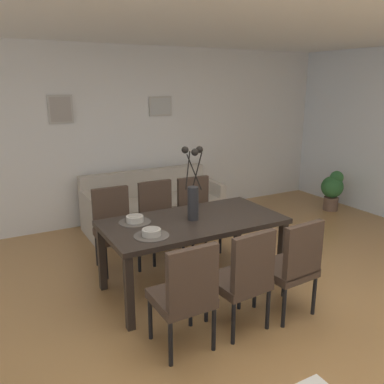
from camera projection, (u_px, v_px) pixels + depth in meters
name	position (u px, v px, depth m)	size (l,w,h in m)	color
ground_plane	(249.00, 321.00, 3.59)	(9.00, 9.00, 0.00)	#A87A47
back_wall_panel	(122.00, 136.00, 6.00)	(9.00, 0.10, 2.60)	silver
ceiling_panel	(232.00, 10.00, 3.23)	(9.00, 7.20, 0.08)	white
dining_table	(193.00, 227.00, 4.03)	(1.80, 0.92, 0.74)	black
dining_chair_near_left	(186.00, 292.00, 3.07)	(0.44, 0.44, 0.92)	#3D2D23
dining_chair_near_right	(114.00, 225.00, 4.54)	(0.45, 0.45, 0.92)	#3D2D23
dining_chair_far_left	(244.00, 276.00, 3.34)	(0.47, 0.47, 0.92)	#3D2D23
dining_chair_far_right	(159.00, 216.00, 4.83)	(0.44, 0.44, 0.92)	#3D2D23
dining_chair_mid_left	(292.00, 264.00, 3.56)	(0.47, 0.47, 0.92)	#3D2D23
dining_chair_mid_right	(197.00, 211.00, 5.04)	(0.46, 0.46, 0.92)	#3D2D23
centerpiece_vase	(193.00, 193.00, 3.94)	(0.21, 0.23, 0.73)	#232326
placemat_near_left	(152.00, 236.00, 3.58)	(0.32, 0.32, 0.01)	#4C4742
bowl_near_left	(151.00, 232.00, 3.57)	(0.17, 0.17, 0.07)	#B2ADA3
placemat_near_right	(135.00, 222.00, 3.93)	(0.32, 0.32, 0.01)	#4C4742
bowl_near_right	(135.00, 218.00, 3.92)	(0.17, 0.17, 0.07)	#B2ADA3
sofa	(153.00, 208.00, 5.90)	(1.97, 0.84, 0.80)	#B2A899
framed_picture_left	(61.00, 109.00, 5.42)	(0.33, 0.03, 0.38)	#B2ADA3
framed_picture_center	(160.00, 106.00, 6.11)	(0.37, 0.03, 0.29)	#B2ADA3
potted_plant	(333.00, 189.00, 6.63)	(0.36, 0.36, 0.67)	brown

